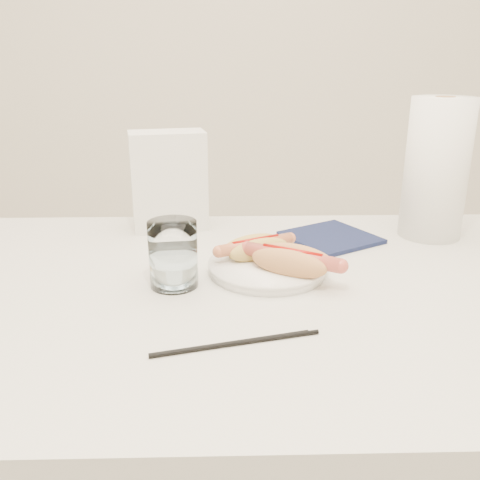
{
  "coord_description": "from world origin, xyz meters",
  "views": [
    {
      "loc": [
        -0.03,
        -0.81,
        1.12
      ],
      "look_at": [
        -0.01,
        0.03,
        0.82
      ],
      "focal_mm": 39.11,
      "sensor_mm": 36.0,
      "label": 1
    }
  ],
  "objects_px": {
    "table": "(244,316)",
    "hotdog_left": "(256,248)",
    "water_glass": "(173,254)",
    "paper_towel_roll": "(436,169)",
    "plate": "(268,268)",
    "hotdog_right": "(292,261)",
    "napkin_box": "(169,181)"
  },
  "relations": [
    {
      "from": "napkin_box",
      "to": "paper_towel_roll",
      "type": "distance_m",
      "value": 0.57
    },
    {
      "from": "water_glass",
      "to": "paper_towel_roll",
      "type": "relative_size",
      "value": 0.39
    },
    {
      "from": "hotdog_left",
      "to": "hotdog_right",
      "type": "bearing_deg",
      "value": -77.39
    },
    {
      "from": "table",
      "to": "water_glass",
      "type": "distance_m",
      "value": 0.17
    },
    {
      "from": "hotdog_right",
      "to": "water_glass",
      "type": "height_order",
      "value": "water_glass"
    },
    {
      "from": "hotdog_left",
      "to": "hotdog_right",
      "type": "relative_size",
      "value": 0.89
    },
    {
      "from": "hotdog_right",
      "to": "napkin_box",
      "type": "distance_m",
      "value": 0.39
    },
    {
      "from": "hotdog_left",
      "to": "table",
      "type": "bearing_deg",
      "value": -132.67
    },
    {
      "from": "hotdog_right",
      "to": "napkin_box",
      "type": "xyz_separation_m",
      "value": [
        -0.24,
        0.31,
        0.07
      ]
    },
    {
      "from": "plate",
      "to": "napkin_box",
      "type": "relative_size",
      "value": 0.95
    },
    {
      "from": "plate",
      "to": "hotdog_left",
      "type": "height_order",
      "value": "hotdog_left"
    },
    {
      "from": "plate",
      "to": "water_glass",
      "type": "bearing_deg",
      "value": -163.02
    },
    {
      "from": "plate",
      "to": "hotdog_right",
      "type": "xyz_separation_m",
      "value": [
        0.04,
        -0.04,
        0.03
      ]
    },
    {
      "from": "table",
      "to": "hotdog_right",
      "type": "height_order",
      "value": "hotdog_right"
    },
    {
      "from": "table",
      "to": "napkin_box",
      "type": "bearing_deg",
      "value": 116.11
    },
    {
      "from": "water_glass",
      "to": "paper_towel_roll",
      "type": "height_order",
      "value": "paper_towel_roll"
    },
    {
      "from": "plate",
      "to": "water_glass",
      "type": "distance_m",
      "value": 0.18
    },
    {
      "from": "table",
      "to": "plate",
      "type": "bearing_deg",
      "value": 50.03
    },
    {
      "from": "hotdog_left",
      "to": "hotdog_right",
      "type": "distance_m",
      "value": 0.09
    },
    {
      "from": "hotdog_left",
      "to": "paper_towel_roll",
      "type": "height_order",
      "value": "paper_towel_roll"
    },
    {
      "from": "paper_towel_roll",
      "to": "plate",
      "type": "bearing_deg",
      "value": -151.5
    },
    {
      "from": "paper_towel_roll",
      "to": "table",
      "type": "bearing_deg",
      "value": -148.49
    },
    {
      "from": "water_glass",
      "to": "paper_towel_roll",
      "type": "distance_m",
      "value": 0.59
    },
    {
      "from": "table",
      "to": "hotdog_left",
      "type": "xyz_separation_m",
      "value": [
        0.02,
        0.08,
        0.1
      ]
    },
    {
      "from": "plate",
      "to": "paper_towel_roll",
      "type": "height_order",
      "value": "paper_towel_roll"
    },
    {
      "from": "hotdog_right",
      "to": "water_glass",
      "type": "distance_m",
      "value": 0.2
    },
    {
      "from": "hotdog_left",
      "to": "water_glass",
      "type": "distance_m",
      "value": 0.16
    },
    {
      "from": "napkin_box",
      "to": "paper_towel_roll",
      "type": "height_order",
      "value": "paper_towel_roll"
    },
    {
      "from": "hotdog_left",
      "to": "water_glass",
      "type": "xyz_separation_m",
      "value": [
        -0.14,
        -0.08,
        0.02
      ]
    },
    {
      "from": "table",
      "to": "hotdog_left",
      "type": "distance_m",
      "value": 0.13
    },
    {
      "from": "plate",
      "to": "hotdog_right",
      "type": "bearing_deg",
      "value": -46.71
    },
    {
      "from": "napkin_box",
      "to": "plate",
      "type": "bearing_deg",
      "value": -64.57
    }
  ]
}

